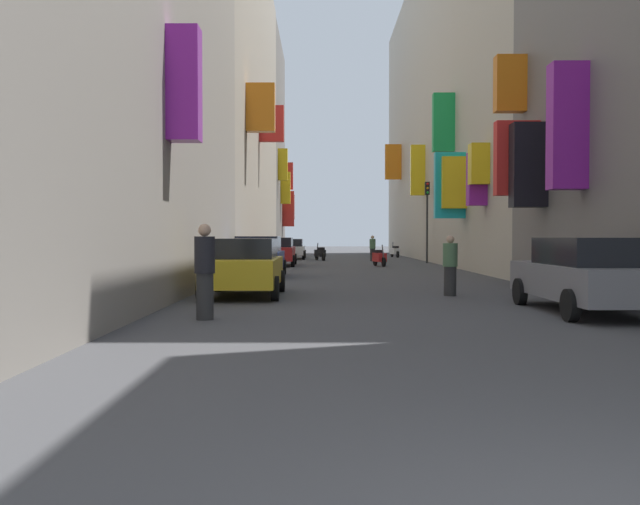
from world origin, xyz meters
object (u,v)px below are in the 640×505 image
(scooter_red, at_px, (376,257))
(parked_car_yellow, at_px, (242,266))
(parked_car_grey, at_px, (584,273))
(traffic_light_near_corner, at_px, (424,208))
(parked_car_blue, at_px, (256,256))
(pedestrian_near_left, at_px, (202,272))
(pedestrian_crossing, at_px, (370,248))
(pedestrian_near_right, at_px, (447,266))
(scooter_black, at_px, (317,253))
(parked_car_red, at_px, (275,251))
(parked_car_white, at_px, (288,248))
(scooter_white, at_px, (392,251))

(scooter_red, bearing_deg, parked_car_yellow, -106.67)
(parked_car_grey, height_order, traffic_light_near_corner, traffic_light_near_corner)
(parked_car_blue, height_order, pedestrian_near_left, pedestrian_near_left)
(pedestrian_crossing, relative_size, pedestrian_near_right, 1.02)
(scooter_black, xyz_separation_m, pedestrian_near_right, (3.39, -25.26, 0.32))
(parked_car_red, relative_size, scooter_black, 2.46)
(parked_car_grey, distance_m, scooter_red, 20.78)
(parked_car_red, relative_size, pedestrian_near_left, 2.45)
(scooter_black, bearing_deg, pedestrian_near_left, -94.08)
(parked_car_red, distance_m, parked_car_grey, 22.72)
(parked_car_blue, relative_size, parked_car_yellow, 1.02)
(parked_car_yellow, xyz_separation_m, parked_car_red, (-0.30, 17.61, 0.00))
(scooter_black, height_order, pedestrian_near_right, pedestrian_near_right)
(parked_car_yellow, xyz_separation_m, traffic_light_near_corner, (8.21, 20.90, 2.40))
(parked_car_white, bearing_deg, scooter_black, -54.74)
(scooter_red, relative_size, traffic_light_near_corner, 0.39)
(parked_car_yellow, bearing_deg, pedestrian_crossing, 77.61)
(parked_car_grey, xyz_separation_m, scooter_black, (-5.42, 29.04, -0.33))
(pedestrian_near_left, bearing_deg, traffic_light_near_corner, 71.98)
(parked_car_blue, distance_m, parked_car_white, 19.94)
(parked_car_blue, bearing_deg, pedestrian_near_right, -54.87)
(scooter_white, bearing_deg, traffic_light_near_corner, -86.27)
(parked_car_blue, height_order, pedestrian_near_right, pedestrian_near_right)
(parked_car_white, distance_m, parked_car_red, 10.55)
(parked_car_blue, height_order, pedestrian_crossing, pedestrian_crossing)
(parked_car_yellow, relative_size, parked_car_white, 0.88)
(scooter_white, relative_size, traffic_light_near_corner, 0.41)
(parked_car_white, height_order, pedestrian_crossing, pedestrian_crossing)
(scooter_black, relative_size, pedestrian_crossing, 1.10)
(parked_car_grey, relative_size, pedestrian_crossing, 2.78)
(traffic_light_near_corner, bearing_deg, scooter_red, -128.06)
(scooter_red, bearing_deg, parked_car_red, 172.22)
(traffic_light_near_corner, bearing_deg, pedestrian_crossing, 132.83)
(parked_car_red, distance_m, pedestrian_near_left, 22.48)
(scooter_red, distance_m, pedestrian_crossing, 7.19)
(parked_car_yellow, distance_m, pedestrian_near_left, 4.87)
(parked_car_yellow, relative_size, parked_car_grey, 0.88)
(parked_car_white, xyz_separation_m, scooter_white, (7.60, 3.12, -0.27))
(scooter_white, bearing_deg, parked_car_white, -157.64)
(parked_car_blue, xyz_separation_m, pedestrian_near_left, (0.24, -13.09, 0.09))
(parked_car_red, bearing_deg, scooter_black, 73.47)
(pedestrian_crossing, bearing_deg, parked_car_red, -130.91)
(parked_car_red, xyz_separation_m, pedestrian_near_left, (0.13, -22.48, 0.11))
(parked_car_grey, height_order, scooter_white, parked_car_grey)
(parked_car_yellow, bearing_deg, pedestrian_near_right, 0.07)
(parked_car_white, distance_m, pedestrian_near_right, 28.67)
(scooter_red, relative_size, pedestrian_crossing, 1.14)
(pedestrian_near_right, bearing_deg, scooter_red, 91.04)
(parked_car_white, bearing_deg, traffic_light_near_corner, -41.24)
(parked_car_white, xyz_separation_m, pedestrian_near_right, (5.43, -28.15, 0.05))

